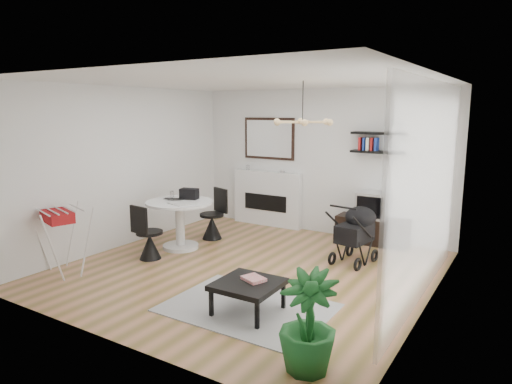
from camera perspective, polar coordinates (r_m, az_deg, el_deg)
The scene contains 25 objects.
floor at distance 6.80m, azimuth -1.02°, elevation -9.64°, with size 5.00×5.00×0.00m, color olive.
ceiling at distance 6.41m, azimuth -1.09°, elevation 13.69°, with size 5.00×5.00×0.00m, color white.
wall_back at distance 8.66m, azimuth 8.00°, elevation 3.75°, with size 5.00×5.00×0.00m, color white.
wall_left at distance 8.09m, azimuth -16.10°, elevation 3.00°, with size 5.00×5.00×0.00m, color white.
wall_right at distance 5.54m, azimuth 21.20°, elevation -0.48°, with size 5.00×5.00×0.00m, color white.
sheer_curtain at distance 5.75m, azimuth 20.60°, elevation -0.07°, with size 0.04×3.60×2.60m, color white.
fireplace at distance 9.18m, azimuth 1.43°, elevation 0.03°, with size 1.50×0.17×2.16m.
shelf_lower at distance 8.12m, azimuth 14.92°, elevation 4.86°, with size 0.90×0.25×0.04m, color black.
shelf_upper at distance 8.10m, azimuth 15.03°, elevation 7.11°, with size 0.90×0.25×0.04m, color black.
pendant_lamp at distance 6.31m, azimuth 5.83°, elevation 8.70°, with size 0.90×0.90×0.10m, color #E2B977, non-canonical shape.
tv_console at distance 8.27m, azimuth 14.29°, elevation -4.68°, with size 1.23×0.43×0.46m, color black.
crt_tv at distance 8.16m, azimuth 14.45°, elevation -1.58°, with size 0.52×0.46×0.46m.
dining_table at distance 7.75m, azimuth -9.50°, elevation -3.14°, with size 1.11×1.11×0.81m.
laptop at distance 7.77m, azimuth -10.42°, elevation -0.96°, with size 0.32×0.20×0.02m, color black.
black_bag at distance 7.84m, azimuth -8.35°, elevation -0.22°, with size 0.30×0.18×0.18m, color black.
newspaper at distance 7.48m, azimuth -9.39°, elevation -1.41°, with size 0.37×0.30×0.01m, color silver.
drinking_glass at distance 8.05m, azimuth -10.46°, elevation -0.27°, with size 0.06×0.06×0.11m, color white.
chair_far at distance 8.33m, azimuth -5.42°, elevation -3.88°, with size 0.48×0.49×0.91m.
chair_near at distance 7.36m, azimuth -13.25°, elevation -6.10°, with size 0.42×0.44×0.87m.
drying_rack at distance 7.06m, azimuth -22.99°, elevation -5.49°, with size 0.78×0.75×0.95m.
stroller at distance 7.17m, azimuth 12.39°, elevation -5.39°, with size 0.58×0.82×0.96m.
rug at distance 5.57m, azimuth -1.07°, elevation -14.25°, with size 1.90×1.37×0.01m, color #989898.
coffee_table at distance 5.33m, azimuth -1.01°, elevation -11.58°, with size 0.72×0.72×0.36m.
magazines at distance 5.35m, azimuth -0.30°, elevation -10.79°, with size 0.26×0.20×0.04m, color red.
potted_plant at distance 4.21m, azimuth 6.50°, elevation -15.85°, with size 0.52×0.52×0.93m, color #1A5B22.
Camera 1 is at (3.48, -5.37, 2.32)m, focal length 32.00 mm.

